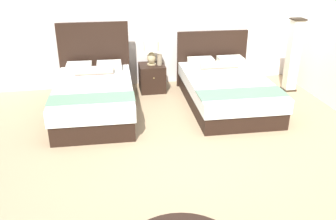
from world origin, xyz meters
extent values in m
cube|color=#9F8564|center=(0.00, 0.00, -0.01)|extent=(9.53, 10.05, 0.02)
cube|color=white|center=(0.00, 3.22, 1.26)|extent=(9.53, 0.12, 2.52)
cube|color=black|center=(-1.14, 1.76, 0.15)|extent=(1.26, 2.05, 0.31)
cube|color=silver|center=(-1.14, 1.76, 0.43)|extent=(1.30, 2.09, 0.24)
cube|color=black|center=(-1.10, 2.80, 0.67)|extent=(1.28, 0.10, 1.34)
cube|color=white|center=(-1.38, 2.52, 0.62)|extent=(0.44, 0.31, 0.14)
cube|color=white|center=(-0.85, 2.50, 0.62)|extent=(0.44, 0.31, 0.14)
cylinder|color=beige|center=(-1.12, 2.27, 0.62)|extent=(0.66, 0.17, 0.15)
cube|color=slate|center=(-1.16, 1.15, 0.55)|extent=(1.27, 0.45, 0.01)
cube|color=black|center=(1.14, 1.76, 0.14)|extent=(1.38, 2.18, 0.27)
cube|color=silver|center=(1.14, 1.76, 0.39)|extent=(1.42, 2.22, 0.23)
cube|color=black|center=(1.17, 2.86, 0.54)|extent=(1.39, 0.11, 1.09)
cube|color=white|center=(0.88, 2.58, 0.57)|extent=(0.48, 0.32, 0.14)
cube|color=white|center=(1.45, 2.56, 0.57)|extent=(0.48, 0.32, 0.14)
cylinder|color=beige|center=(1.16, 2.33, 0.58)|extent=(0.73, 0.17, 0.15)
cube|color=slate|center=(1.11, 1.06, 0.51)|extent=(1.39, 0.48, 0.01)
cube|color=black|center=(-0.05, 2.73, 0.26)|extent=(0.48, 0.48, 0.52)
sphere|color=tan|center=(-0.05, 2.48, 0.34)|extent=(0.02, 0.02, 0.02)
cylinder|color=tan|center=(-0.05, 2.75, 0.53)|extent=(0.17, 0.17, 0.02)
ellipsoid|color=tan|center=(-0.05, 2.75, 0.65)|extent=(0.17, 0.17, 0.22)
cylinder|color=#99844C|center=(-0.05, 2.75, 0.78)|extent=(0.02, 0.02, 0.04)
cylinder|color=#F0E9C6|center=(-0.05, 2.75, 0.89)|extent=(0.29, 0.29, 0.18)
cylinder|color=gray|center=(0.10, 2.69, 0.62)|extent=(0.09, 0.09, 0.19)
torus|color=gray|center=(0.10, 2.69, 0.72)|extent=(0.09, 0.09, 0.01)
cube|color=black|center=(2.58, 2.28, 0.01)|extent=(0.24, 0.24, 0.03)
cube|color=#F6EBCD|center=(2.58, 2.28, 0.69)|extent=(0.20, 0.20, 1.33)
cube|color=black|center=(2.58, 2.28, 1.37)|extent=(0.24, 0.24, 0.02)
camera|label=1|loc=(-0.95, -3.87, 2.57)|focal=38.94mm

